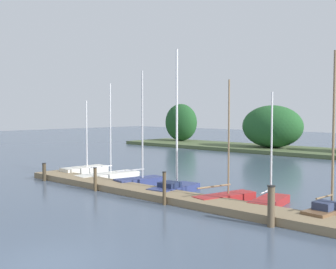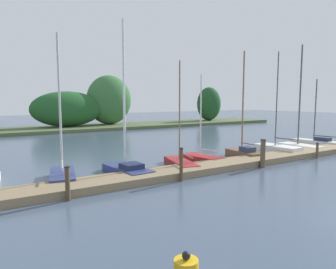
% 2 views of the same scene
% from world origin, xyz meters
% --- Properties ---
extents(dock_pier, '(29.21, 1.80, 0.35)m').
position_xyz_m(dock_pier, '(0.00, 8.92, 0.17)').
color(dock_pier, '#847051').
rests_on(dock_pier, ground).
extents(far_shore, '(63.22, 8.00, 7.14)m').
position_xyz_m(far_shore, '(-1.47, 36.06, 2.38)').
color(far_shore, '#4C5B38').
rests_on(far_shore, ground).
extents(sailboat_2, '(1.72, 3.27, 6.79)m').
position_xyz_m(sailboat_2, '(-7.38, 10.88, 0.36)').
color(sailboat_2, navy).
rests_on(sailboat_2, ground).
extents(sailboat_3, '(1.53, 3.55, 7.73)m').
position_xyz_m(sailboat_3, '(-4.30, 10.44, 0.41)').
color(sailboat_3, navy).
rests_on(sailboat_3, ground).
extents(sailboat_4, '(1.71, 3.63, 5.94)m').
position_xyz_m(sailboat_4, '(-0.97, 10.48, 0.28)').
color(sailboat_4, maroon).
rests_on(sailboat_4, ground).
extents(sailboat_5, '(1.51, 3.09, 5.30)m').
position_xyz_m(sailboat_5, '(1.05, 11.09, 0.26)').
color(sailboat_5, maroon).
rests_on(sailboat_5, ground).
extents(sailboat_6, '(1.30, 3.04, 6.88)m').
position_xyz_m(sailboat_6, '(4.08, 10.52, 0.41)').
color(sailboat_6, brown).
rests_on(sailboat_6, ground).
extents(sailboat_7, '(1.66, 3.44, 7.10)m').
position_xyz_m(sailboat_7, '(7.38, 10.52, 0.34)').
color(sailboat_7, white).
rests_on(sailboat_7, ground).
extents(sailboat_8, '(1.36, 3.49, 7.89)m').
position_xyz_m(sailboat_8, '(10.38, 10.78, 0.38)').
color(sailboat_8, silver).
rests_on(sailboat_8, ground).
extents(sailboat_9, '(1.40, 4.04, 5.45)m').
position_xyz_m(sailboat_9, '(13.20, 11.14, 0.33)').
color(sailboat_9, silver).
rests_on(sailboat_9, ground).
extents(mooring_piling_1, '(0.21, 0.21, 1.32)m').
position_xyz_m(mooring_piling_1, '(-7.91, 7.85, 0.66)').
color(mooring_piling_1, '#4C3D28').
rests_on(mooring_piling_1, ground).
extents(mooring_piling_2, '(0.19, 0.19, 1.59)m').
position_xyz_m(mooring_piling_2, '(-2.71, 7.86, 0.80)').
color(mooring_piling_2, '#4C3D28').
rests_on(mooring_piling_2, ground).
extents(mooring_piling_3, '(0.32, 0.32, 1.59)m').
position_xyz_m(mooring_piling_3, '(2.85, 7.85, 0.80)').
color(mooring_piling_3, brown).
rests_on(mooring_piling_3, ground).
extents(mooring_piling_4, '(0.19, 0.19, 1.02)m').
position_xyz_m(mooring_piling_4, '(8.00, 7.81, 0.51)').
color(mooring_piling_4, brown).
rests_on(mooring_piling_4, ground).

